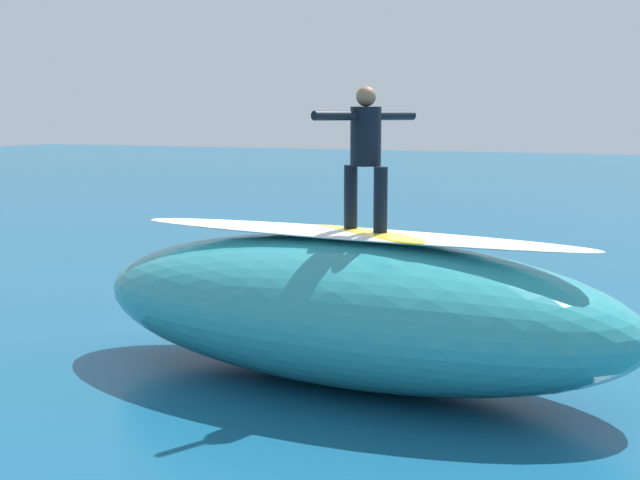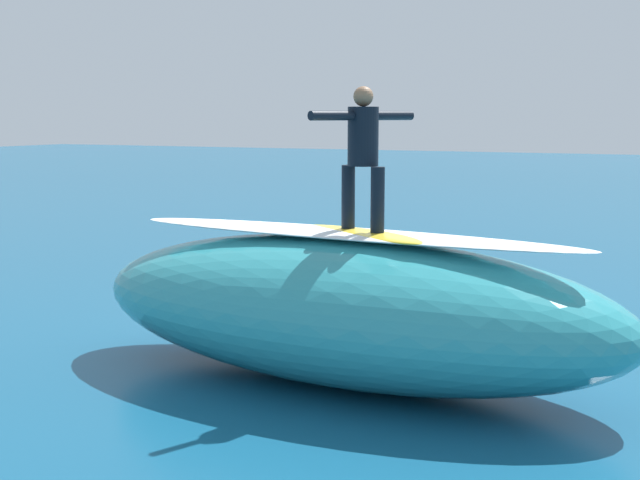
{
  "view_description": "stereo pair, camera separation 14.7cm",
  "coord_description": "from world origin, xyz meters",
  "px_view_note": "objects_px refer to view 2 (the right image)",
  "views": [
    {
      "loc": [
        -4.56,
        10.89,
        3.01
      ],
      "look_at": [
        0.53,
        0.08,
        1.29
      ],
      "focal_mm": 48.7,
      "sensor_mm": 36.0,
      "label": 1
    },
    {
      "loc": [
        -4.69,
        10.83,
        3.01
      ],
      "look_at": [
        0.53,
        0.08,
        1.29
      ],
      "focal_mm": 48.7,
      "sensor_mm": 36.0,
      "label": 2
    }
  ],
  "objects_px": {
    "surfboard_riding": "(362,234)",
    "surfer_riding": "(363,147)",
    "surfer_paddling": "(288,284)",
    "surfboard_paddling": "(292,293)"
  },
  "relations": [
    {
      "from": "surfboard_riding",
      "to": "surfboard_paddling",
      "type": "relative_size",
      "value": 0.83
    },
    {
      "from": "surfboard_paddling",
      "to": "surfboard_riding",
      "type": "bearing_deg",
      "value": -142.09
    },
    {
      "from": "surfer_paddling",
      "to": "surfboard_paddling",
      "type": "bearing_deg",
      "value": 0.0
    },
    {
      "from": "surfboard_riding",
      "to": "surfer_riding",
      "type": "bearing_deg",
      "value": 150.72
    },
    {
      "from": "surfer_riding",
      "to": "surfboard_paddling",
      "type": "height_order",
      "value": "surfer_riding"
    },
    {
      "from": "surfer_riding",
      "to": "surfer_paddling",
      "type": "xyz_separation_m",
      "value": [
        2.97,
        -3.82,
        -2.46
      ]
    },
    {
      "from": "surfer_riding",
      "to": "surfer_paddling",
      "type": "bearing_deg",
      "value": -28.29
    },
    {
      "from": "surfer_riding",
      "to": "surfer_paddling",
      "type": "distance_m",
      "value": 5.42
    },
    {
      "from": "surfboard_riding",
      "to": "surfer_riding",
      "type": "distance_m",
      "value": 0.96
    },
    {
      "from": "surfboard_riding",
      "to": "surfer_riding",
      "type": "height_order",
      "value": "surfer_riding"
    }
  ]
}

